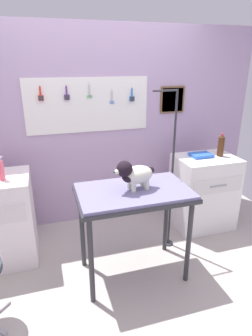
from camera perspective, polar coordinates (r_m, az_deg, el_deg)
name	(u,v)px	position (r m, az deg, el deg)	size (l,w,h in m)	color
ground	(128,284)	(2.83, 0.40, -22.26)	(4.40, 4.00, 0.04)	#B2A9A1
rear_wall_panel	(96,129)	(3.40, -5.95, 7.86)	(4.00, 0.11, 2.30)	#B399BD
grooming_table	(134,200)	(2.49, 1.57, -6.35)	(0.99, 0.60, 0.87)	#2D2D33
grooming_arm	(171,179)	(2.93, 9.02, -2.24)	(0.30, 0.11, 1.67)	#2D2D33
dog	(134,174)	(2.38, 1.60, -1.19)	(0.37, 0.21, 0.27)	silver
cabinet_right	(203,192)	(3.54, 15.23, -4.62)	(0.68, 0.54, 0.87)	white
conditioner_bottle	(1,170)	(2.81, -23.72, -0.41)	(0.06, 0.05, 0.23)	#DD5569
soda_bottle	(221,146)	(3.44, 18.48, 4.26)	(0.07, 0.07, 0.26)	#492812
supply_tray	(201,155)	(3.38, 14.79, 2.51)	(0.24, 0.18, 0.04)	blue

